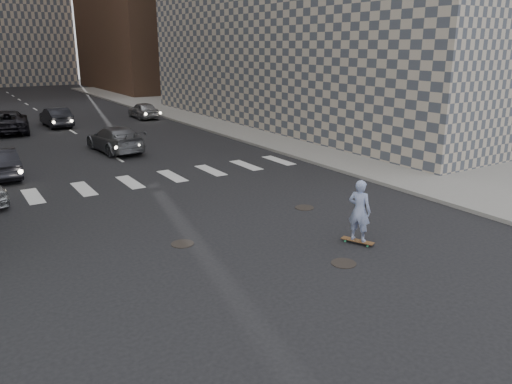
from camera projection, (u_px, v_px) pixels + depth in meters
ground at (259, 243)px, 15.25m from camera, size 160.00×160.00×0.00m
sidewalk_right at (277, 121)px, 38.86m from camera, size 13.00×80.00×0.15m
manhole_a at (344, 263)px, 13.83m from camera, size 0.70×0.70×0.02m
manhole_b at (182, 244)px, 15.19m from camera, size 0.70×0.70×0.02m
manhole_c at (304, 208)px, 18.56m from camera, size 0.70×0.70×0.02m
skateboarder at (359, 211)px, 14.93m from camera, size 0.70×1.02×2.02m
traffic_car_b at (115, 139)px, 28.17m from camera, size 2.37×5.02×1.41m
traffic_car_c at (8, 122)px, 34.14m from camera, size 3.18×5.77×1.53m
traffic_car_d at (143, 110)px, 40.86m from camera, size 1.61×3.93×1.33m
traffic_car_e at (56, 117)px, 36.73m from camera, size 1.69×4.34×1.41m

